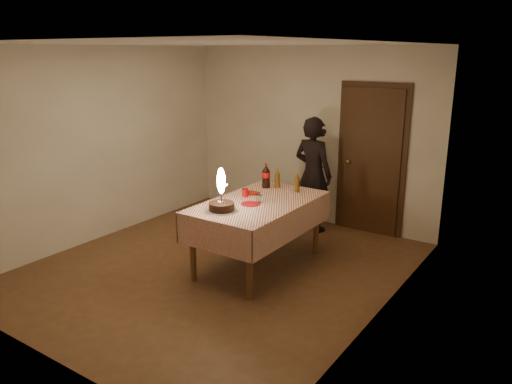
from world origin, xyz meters
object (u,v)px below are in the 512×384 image
clear_cup (259,199)px  cola_bottle (266,176)px  photographer (313,174)px  birthday_cake (222,201)px  red_cup (245,192)px  dining_table (258,210)px  amber_bottle_left (277,179)px  red_plate (250,204)px  amber_bottle_right (297,183)px

clear_cup → cola_bottle: size_ratio=0.28×
cola_bottle → photographer: photographer is taller
birthday_cake → red_cup: size_ratio=4.86×
dining_table → birthday_cake: size_ratio=3.54×
birthday_cake → red_cup: (-0.10, 0.60, -0.07)m
cola_bottle → dining_table: bearing=-65.0°
birthday_cake → cola_bottle: birthday_cake is taller
dining_table → amber_bottle_left: (-0.14, 0.64, 0.23)m
red_plate → amber_bottle_left: size_ratio=0.86×
dining_table → red_cup: bearing=161.9°
red_cup → amber_bottle_right: size_ratio=0.39×
cola_bottle → amber_bottle_left: bearing=33.0°
cola_bottle → amber_bottle_right: (0.43, 0.05, -0.03)m
photographer → dining_table: bearing=-86.5°
cola_bottle → photographer: bearing=80.2°
dining_table → clear_cup: 0.16m
amber_bottle_right → clear_cup: bearing=-102.9°
birthday_cake → red_cup: bearing=99.9°
amber_bottle_left → birthday_cake: bearing=-90.0°
red_plate → photographer: 1.68m
birthday_cake → clear_cup: (0.16, 0.49, -0.07)m
dining_table → red_plate: size_ratio=7.82×
dining_table → amber_bottle_right: 0.67m
amber_bottle_right → red_plate: bearing=-103.4°
red_cup → photographer: photographer is taller
dining_table → clear_cup: (0.02, -0.03, 0.15)m
amber_bottle_left → amber_bottle_right: same height
dining_table → birthday_cake: birthday_cake is taller
clear_cup → cola_bottle: 0.67m
amber_bottle_right → photographer: 0.97m
red_plate → clear_cup: clear_cup is taller
dining_table → amber_bottle_left: amber_bottle_left is taller
birthday_cake → amber_bottle_left: size_ratio=1.91×
red_cup → clear_cup: 0.29m
birthday_cake → red_plate: (0.13, 0.37, -0.11)m
dining_table → red_plate: red_plate is taller
cola_bottle → amber_bottle_right: size_ratio=1.25×
red_cup → amber_bottle_left: size_ratio=0.39×
red_plate → cola_bottle: cola_bottle is taller
red_plate → red_cup: bearing=135.9°
red_cup → photographer: (0.15, 1.45, -0.05)m
red_plate → cola_bottle: bearing=109.5°
dining_table → cola_bottle: size_ratio=5.42×
cola_bottle → clear_cup: bearing=-64.3°
amber_bottle_right → birthday_cake: bearing=-105.4°
birthday_cake → cola_bottle: size_ratio=1.53×
dining_table → amber_bottle_left: size_ratio=6.75×
clear_cup → photographer: (-0.12, 1.57, -0.04)m
dining_table → cola_bottle: (-0.26, 0.56, 0.26)m
amber_bottle_right → photographer: (-0.27, 0.92, -0.11)m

